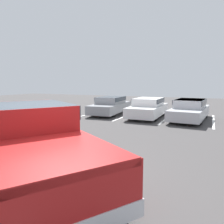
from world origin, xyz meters
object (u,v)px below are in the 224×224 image
Objects in this scene: pickup_truck at (31,142)px; parked_sedan_a at (111,105)px; parked_sedan_b at (148,107)px; parked_sedan_c at (190,109)px.

parked_sedan_a is at bearing 138.60° from pickup_truck.
pickup_truck is at bearing -0.72° from parked_sedan_b.
pickup_truck is 10.40m from parked_sedan_c.
pickup_truck is 10.07m from parked_sedan_b.
parked_sedan_a is 5.46m from parked_sedan_c.
parked_sedan_b is (0.06, 10.07, -0.21)m from pickup_truck.
parked_sedan_b is at bearing -85.44° from parked_sedan_c.
parked_sedan_c reaches higher than parked_sedan_a.
parked_sedan_a is (-2.83, 10.50, -0.22)m from pickup_truck.
pickup_truck is 10.88m from parked_sedan_a.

